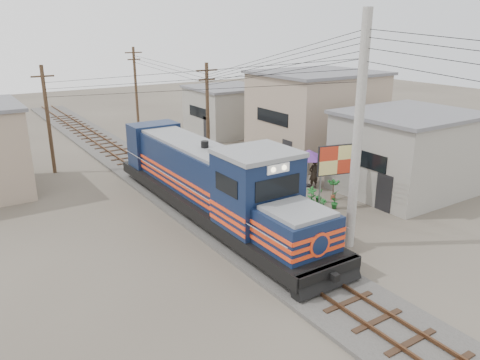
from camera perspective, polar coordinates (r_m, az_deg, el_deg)
ground at (r=19.78m, az=4.85°, el=-9.86°), size 120.00×120.00×0.00m
ballast at (r=27.62m, az=-7.91°, el=-1.40°), size 3.60×70.00×0.16m
track at (r=27.56m, az=-7.92°, el=-1.04°), size 1.15×70.00×0.12m
locomotive at (r=23.34m, az=-3.45°, el=-0.41°), size 3.16×17.20×4.26m
utility_pole_main at (r=19.94m, az=14.15°, el=5.25°), size 0.40×0.40×10.00m
wooden_pole_mid at (r=32.13m, az=-3.98°, el=8.18°), size 1.60×0.24×7.00m
wooden_pole_far at (r=44.83m, az=-12.58°, el=11.00°), size 1.60×0.24×7.50m
wooden_pole_left at (r=32.69m, az=-22.38°, el=7.02°), size 1.60×0.24×7.00m
power_lines at (r=24.67m, az=-7.44°, el=14.10°), size 9.65×19.00×3.30m
shophouse_front at (r=28.73m, az=19.67°, el=3.22°), size 7.35×6.30×4.70m
shophouse_mid at (r=35.24m, az=9.22°, el=7.95°), size 8.40×7.35×6.20m
shophouse_back at (r=42.44m, az=-1.52°, el=8.55°), size 6.30×6.30×4.20m
billboard at (r=25.04m, az=11.75°, el=2.21°), size 2.18×0.68×3.44m
market_umbrella at (r=28.21m, az=8.41°, el=3.14°), size 2.34×2.34×2.30m
vendor at (r=28.24m, az=8.97°, el=0.76°), size 0.69×0.47×1.81m
plant_nursery at (r=24.99m, az=7.65°, el=-2.50°), size 3.21×2.43×1.14m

